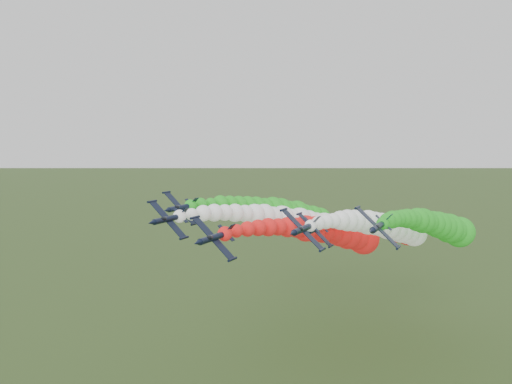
# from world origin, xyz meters

# --- Properties ---
(jet_lead) EXTENTS (15.12, 66.76, 16.33)m
(jet_lead) POSITION_xyz_m (9.82, 34.12, 29.15)
(jet_lead) COLOR black
(jet_lead) RESTS_ON ground
(jet_inner_left) EXTENTS (14.99, 66.64, 16.20)m
(jet_inner_left) POSITION_xyz_m (-1.90, 38.59, 30.52)
(jet_inner_left) COLOR black
(jet_inner_left) RESTS_ON ground
(jet_inner_right) EXTENTS (14.47, 66.12, 15.69)m
(jet_inner_right) POSITION_xyz_m (19.98, 40.46, 30.39)
(jet_inner_right) COLOR black
(jet_inner_right) RESTS_ON ground
(jet_outer_left) EXTENTS (14.48, 66.13, 15.69)m
(jet_outer_left) POSITION_xyz_m (-7.00, 47.43, 31.31)
(jet_outer_left) COLOR black
(jet_outer_left) RESTS_ON ground
(jet_outer_right) EXTENTS (15.08, 66.73, 16.30)m
(jet_outer_right) POSITION_xyz_m (30.45, 46.97, 30.36)
(jet_outer_right) COLOR black
(jet_outer_right) RESTS_ON ground
(jet_trail) EXTENTS (14.77, 66.41, 15.98)m
(jet_trail) POSITION_xyz_m (16.15, 58.54, 27.13)
(jet_trail) COLOR black
(jet_trail) RESTS_ON ground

